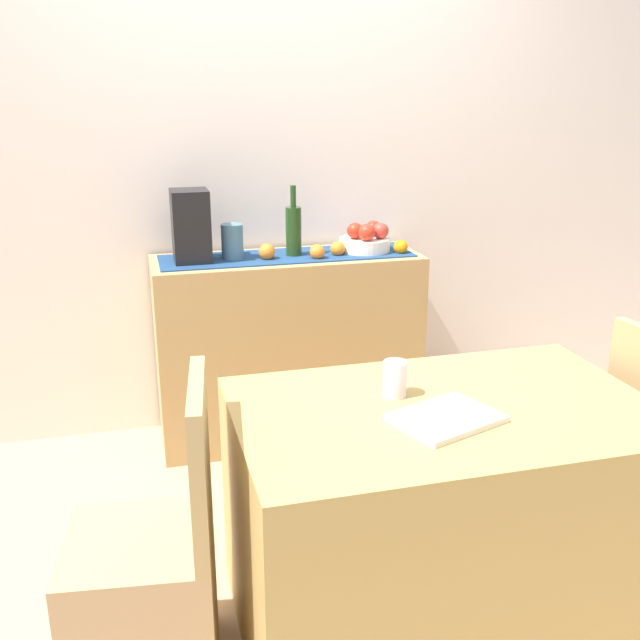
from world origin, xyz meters
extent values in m
cube|color=tan|center=(0.00, 0.00, -0.01)|extent=(6.40, 6.40, 0.02)
cube|color=silver|center=(0.00, 1.18, 1.35)|extent=(6.40, 0.06, 2.70)
cube|color=tan|center=(0.06, 0.92, 0.44)|extent=(1.23, 0.42, 0.89)
cube|color=navy|center=(0.06, 0.92, 0.89)|extent=(1.16, 0.32, 0.01)
cylinder|color=white|center=(0.44, 0.92, 0.92)|extent=(0.24, 0.24, 0.06)
sphere|color=#B02A18|center=(0.39, 0.92, 0.99)|extent=(0.08, 0.08, 0.08)
sphere|color=#B42A1C|center=(0.49, 0.96, 0.99)|extent=(0.07, 0.07, 0.07)
sphere|color=red|center=(0.42, 0.86, 0.99)|extent=(0.08, 0.08, 0.08)
sphere|color=#BB372D|center=(0.50, 0.89, 0.99)|extent=(0.08, 0.08, 0.08)
cylinder|color=#1E3C18|center=(0.09, 0.92, 1.00)|extent=(0.07, 0.07, 0.23)
cylinder|color=#1E3C18|center=(0.09, 0.92, 1.16)|extent=(0.03, 0.03, 0.10)
cube|color=black|center=(-0.37, 0.92, 1.05)|extent=(0.16, 0.18, 0.32)
cylinder|color=#456F89|center=(-0.19, 0.92, 0.97)|extent=(0.10, 0.10, 0.16)
sphere|color=orange|center=(-0.04, 0.88, 0.92)|extent=(0.07, 0.07, 0.07)
sphere|color=orange|center=(0.59, 0.84, 0.92)|extent=(0.07, 0.07, 0.07)
sphere|color=orange|center=(0.18, 0.83, 0.92)|extent=(0.07, 0.07, 0.07)
sphere|color=orange|center=(0.29, 0.87, 0.92)|extent=(0.07, 0.07, 0.07)
cube|color=tan|center=(0.23, -0.48, 0.37)|extent=(1.23, 0.78, 0.74)
cube|color=white|center=(0.18, -0.57, 0.75)|extent=(0.33, 0.29, 0.02)
cylinder|color=silver|center=(0.11, -0.37, 0.79)|extent=(0.07, 0.07, 0.11)
cube|color=tan|center=(-0.67, -0.48, 0.23)|extent=(0.45, 0.45, 0.45)
cube|color=tan|center=(-0.49, -0.50, 0.68)|extent=(0.09, 0.40, 0.45)
camera|label=1|loc=(-0.62, -2.24, 1.62)|focal=40.43mm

